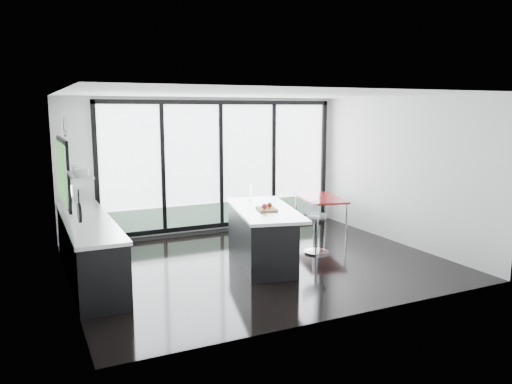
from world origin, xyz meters
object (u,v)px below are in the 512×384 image
bar_stool_near (316,233)px  bar_stool_far (281,233)px  red_table (320,214)px  island (260,234)px

bar_stool_near → bar_stool_far: (-0.50, 0.43, -0.04)m
red_table → island: bearing=-146.8°
island → red_table: (2.06, 1.35, -0.10)m
island → bar_stool_far: size_ratio=3.78×
island → red_table: island is taller
bar_stool_near → red_table: 1.63m
bar_stool_near → red_table: red_table is taller
island → bar_stool_near: 1.13m
island → bar_stool_far: (0.62, 0.43, -0.15)m
island → bar_stool_near: bearing=0.4°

